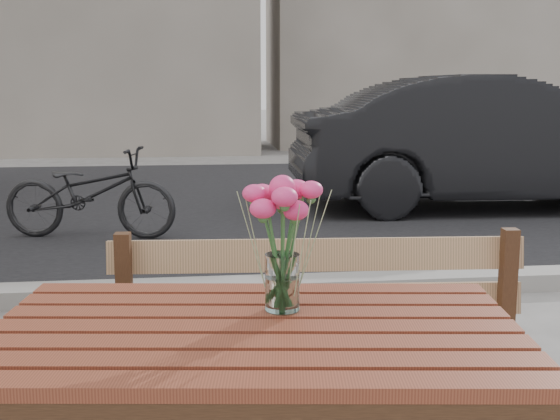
# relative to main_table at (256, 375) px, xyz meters

# --- Properties ---
(street) EXTENTS (30.00, 8.12, 0.12)m
(street) POSITION_rel_main_table_xyz_m (0.16, 4.89, -0.64)
(street) COLOR black
(street) RESTS_ON ground
(main_table) EXTENTS (1.38, 0.91, 0.80)m
(main_table) POSITION_rel_main_table_xyz_m (0.00, 0.00, 0.00)
(main_table) COLOR maroon
(main_table) RESTS_ON ground
(main_bench) EXTENTS (1.49, 0.53, 0.91)m
(main_bench) POSITION_rel_main_table_xyz_m (0.27, 0.60, -0.12)
(main_bench) COLOR #95714D
(main_bench) RESTS_ON ground
(main_vase) EXTENTS (0.19, 0.19, 0.36)m
(main_vase) POSITION_rel_main_table_xyz_m (0.08, 0.11, 0.35)
(main_vase) COLOR white
(main_vase) RESTS_ON main_table
(parked_car) EXTENTS (4.60, 1.74, 1.50)m
(parked_car) POSITION_rel_main_table_xyz_m (3.23, 6.00, 0.08)
(parked_car) COLOR black
(parked_car) RESTS_ON ground
(bicycle) EXTENTS (1.67, 0.85, 0.84)m
(bicycle) POSITION_rel_main_table_xyz_m (-1.11, 4.85, -0.25)
(bicycle) COLOR black
(bicycle) RESTS_ON ground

